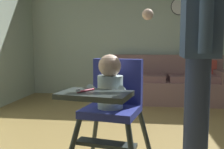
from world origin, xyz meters
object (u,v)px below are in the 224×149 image
(couch, at_px, (166,84))
(high_chair, at_px, (111,98))
(adult_standing, at_px, (197,52))
(wall_clock, at_px, (180,6))

(couch, xyz_separation_m, high_chair, (-0.62, -3.11, 0.35))
(adult_standing, bearing_deg, couch, -88.20)
(adult_standing, xyz_separation_m, wall_clock, (0.34, 3.61, 0.82))
(high_chair, height_order, adult_standing, adult_standing)
(couch, height_order, high_chair, high_chair)
(high_chair, distance_m, adult_standing, 0.63)
(couch, distance_m, wall_clock, 1.58)
(couch, height_order, adult_standing, adult_standing)
(high_chair, xyz_separation_m, adult_standing, (0.55, -0.03, 0.31))
(couch, distance_m, adult_standing, 3.21)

